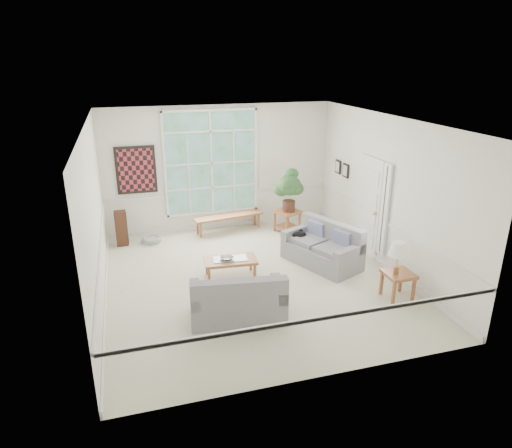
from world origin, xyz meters
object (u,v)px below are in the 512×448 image
Objects in this scene: loveseat_right at (322,245)px; end_table at (287,221)px; side_table at (397,285)px; coffee_table at (230,268)px; loveseat_front at (238,295)px.

end_table is at bearing 67.40° from loveseat_right.
coffee_table is at bearing 148.16° from side_table.
loveseat_right is at bearing 5.67° from coffee_table.
coffee_table is at bearing 157.28° from loveseat_right.
loveseat_front is 1.50m from coffee_table.
loveseat_front is at bearing -121.43° from end_table.
loveseat_right is 1.94m from coffee_table.
loveseat_front is at bearing 176.59° from side_table.
loveseat_right is at bearing -88.95° from end_table.
loveseat_front is 3.05× the size of side_table.
loveseat_front reaches higher than coffee_table.
loveseat_right is 2.62m from loveseat_front.
loveseat_front is (-2.15, -1.50, -0.02)m from loveseat_right.
loveseat_front is 2.87m from side_table.
loveseat_right is 1.96m from end_table.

